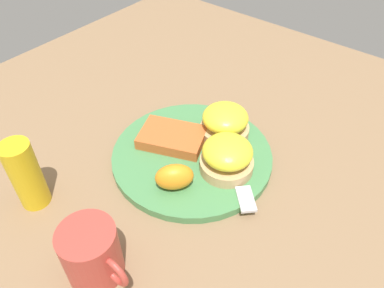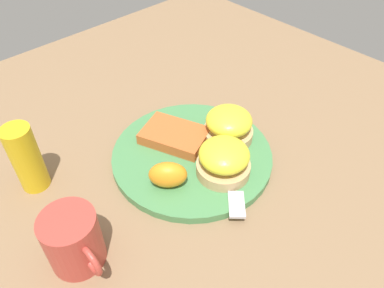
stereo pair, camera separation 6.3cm
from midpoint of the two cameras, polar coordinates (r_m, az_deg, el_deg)
The scene contains 9 objects.
ground_plane at distance 0.65m, azimuth 2.76°, elevation -2.31°, with size 1.10×1.10×0.00m, color #846647.
plate at distance 0.65m, azimuth 2.78°, elevation -1.88°, with size 0.27×0.27×0.01m, color #47844C.
sandwich_benedict_left at distance 0.59m, azimuth 7.90°, elevation -2.51°, with size 0.09×0.09×0.06m.
sandwich_benedict_right at distance 0.66m, azimuth 8.34°, elevation 2.68°, with size 0.09×0.09×0.06m.
hashbrown_patty at distance 0.66m, azimuth -0.13°, elevation 1.06°, with size 0.11×0.07×0.02m, color #BB5A29.
orange_wedge at distance 0.58m, azimuth -0.58°, elevation -4.86°, with size 0.06×0.04×0.04m, color orange.
fork at distance 0.62m, azimuth 9.23°, elevation -3.64°, with size 0.18×0.18×0.00m.
cup at distance 0.51m, azimuth -14.19°, elevation -14.27°, with size 0.10×0.07×0.09m.
condiment_bottle at distance 0.61m, azimuth -21.30°, elevation -2.20°, with size 0.04×0.04×0.12m, color gold.
Camera 2 is at (0.33, -0.32, 0.46)m, focal length 35.00 mm.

